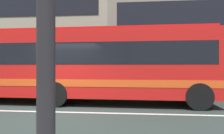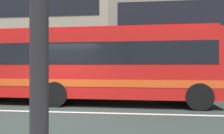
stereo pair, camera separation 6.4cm
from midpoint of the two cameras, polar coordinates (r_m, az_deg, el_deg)
ground_plane at (r=7.74m, az=-15.34°, el=-11.83°), size 160.00×160.00×0.00m
lane_centre_line at (r=7.74m, az=-15.34°, el=-11.80°), size 60.00×0.16×0.01m
hedge_row_far at (r=14.03m, az=-21.38°, el=-4.07°), size 20.02×1.10×1.17m
apartment_block_left at (r=24.98m, az=-21.59°, el=10.64°), size 18.25×9.46×12.37m
apartment_block_right at (r=23.44m, az=25.38°, el=8.60°), size 19.87×9.46×10.16m
transit_bus at (r=9.43m, az=-8.70°, el=1.07°), size 11.58×2.82×3.19m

